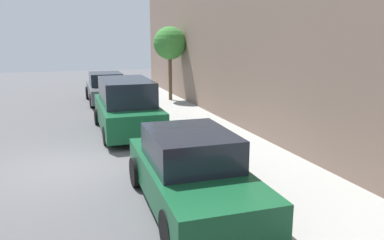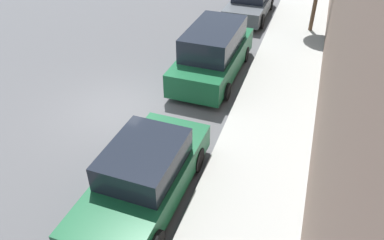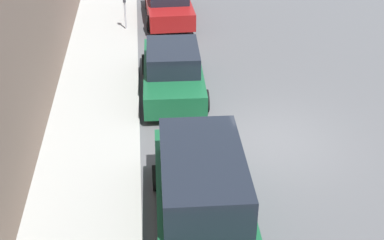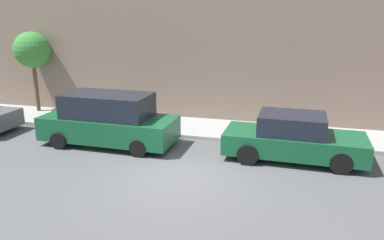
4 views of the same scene
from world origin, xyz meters
The scene contains 6 objects.
ground_plane centered at (0.00, 0.00, 0.00)m, with size 60.00×60.00×0.00m, color #515154.
sidewalk centered at (4.80, 0.00, 0.07)m, with size 2.59×32.00×0.15m.
parked_sedan_nearest centered at (2.16, -9.94, 0.72)m, with size 1.93×4.55×1.54m.
parked_sedan_second centered at (2.40, -3.18, 0.72)m, with size 1.93×4.55×1.54m.
parked_minivan_third centered at (2.22, 3.34, 0.92)m, with size 2.02×4.94×1.90m.
parking_meter_near centered at (3.95, -8.57, 1.03)m, with size 0.11×0.15×1.43m.
Camera 3 is at (3.27, 12.02, 7.85)m, focal length 50.00 mm.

